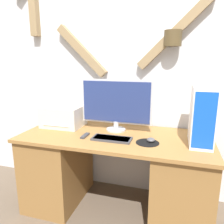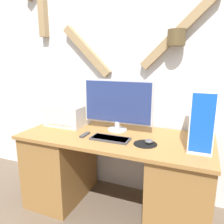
# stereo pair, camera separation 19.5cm
# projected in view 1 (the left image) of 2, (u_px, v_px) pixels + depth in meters

# --- Properties ---
(wall_back) EXTENTS (6.40, 0.21, 2.70)m
(wall_back) POSITION_uv_depth(u_px,v_px,m) (126.00, 67.00, 2.27)
(wall_back) COLOR silver
(wall_back) RESTS_ON ground_plane
(desk) EXTENTS (1.71, 0.76, 0.77)m
(desk) POSITION_uv_depth(u_px,v_px,m) (115.00, 172.00, 2.08)
(desk) COLOR olive
(desk) RESTS_ON ground_plane
(monitor) EXTENTS (0.68, 0.19, 0.49)m
(monitor) POSITION_uv_depth(u_px,v_px,m) (116.00, 103.00, 2.07)
(monitor) COLOR #B7B7BC
(monitor) RESTS_ON desk
(keyboard) EXTENTS (0.34, 0.15, 0.02)m
(keyboard) POSITION_uv_depth(u_px,v_px,m) (112.00, 139.00, 1.87)
(keyboard) COLOR #3D3D42
(keyboard) RESTS_ON desk
(mousepad) EXTENTS (0.19, 0.19, 0.00)m
(mousepad) POSITION_uv_depth(u_px,v_px,m) (147.00, 143.00, 1.80)
(mousepad) COLOR black
(mousepad) RESTS_ON desk
(mouse) EXTENTS (0.07, 0.07, 0.03)m
(mouse) POSITION_uv_depth(u_px,v_px,m) (151.00, 140.00, 1.82)
(mouse) COLOR #4C4C51
(mouse) RESTS_ON mousepad
(computer_tower) EXTENTS (0.17, 0.35, 0.47)m
(computer_tower) POSITION_uv_depth(u_px,v_px,m) (202.00, 116.00, 1.74)
(computer_tower) COLOR white
(computer_tower) RESTS_ON desk
(printer) EXTENTS (0.40, 0.32, 0.21)m
(printer) POSITION_uv_depth(u_px,v_px,m) (63.00, 116.00, 2.25)
(printer) COLOR beige
(printer) RESTS_ON desk
(remote_control) EXTENTS (0.04, 0.14, 0.02)m
(remote_control) POSITION_uv_depth(u_px,v_px,m) (85.00, 136.00, 1.95)
(remote_control) COLOR #38383D
(remote_control) RESTS_ON desk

